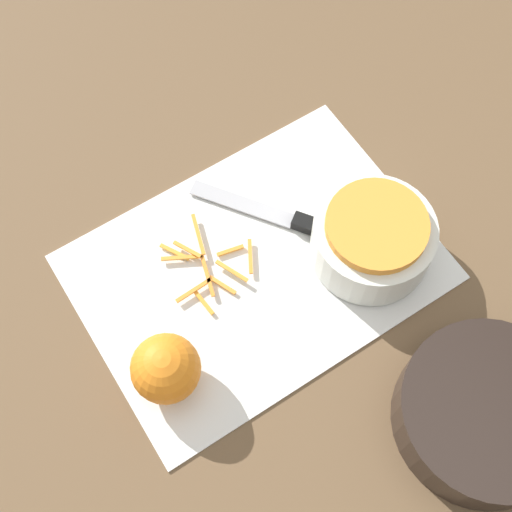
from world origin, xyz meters
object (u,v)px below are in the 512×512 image
object	(u,v)px
bowl_dark	(486,413)
knife	(308,225)
bowl_speckled	(373,238)
orange_left	(166,369)

from	to	relation	value
bowl_dark	knife	distance (m)	0.32
bowl_speckled	knife	xyz separation A→B (m)	(0.05, -0.07, -0.03)
bowl_speckled	bowl_dark	bearing A→B (deg)	85.11
knife	orange_left	xyz separation A→B (m)	(0.26, 0.08, 0.03)
knife	orange_left	world-z (taller)	orange_left
bowl_dark	knife	xyz separation A→B (m)	(0.03, -0.32, -0.02)
bowl_speckled	bowl_dark	world-z (taller)	bowl_speckled
knife	bowl_dark	bearing A→B (deg)	149.00
bowl_speckled	orange_left	distance (m)	0.30
bowl_dark	orange_left	distance (m)	0.37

